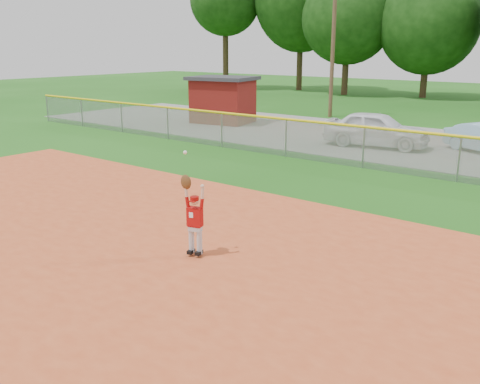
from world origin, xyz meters
name	(u,v)px	position (x,y,z in m)	size (l,w,h in m)	color
ground	(161,247)	(0.00, 0.00, 0.00)	(120.00, 120.00, 0.00)	#1C5714
clay_infield	(38,294)	(0.00, -3.00, 0.02)	(24.00, 16.00, 0.04)	#C14923
parking_strip	(422,144)	(0.00, 16.00, 0.01)	(44.00, 10.00, 0.03)	gray
car_white_a	(376,129)	(-1.39, 14.15, 0.79)	(1.80, 4.48, 1.53)	white
utility_shed	(223,99)	(-11.46, 15.78, 1.34)	(3.92, 3.30, 2.62)	#5C100D
outfield_fence	(364,144)	(0.00, 10.00, 0.88)	(40.06, 0.10, 1.55)	gray
ballplayer	(194,215)	(1.00, 0.02, 0.92)	(0.56, 0.29, 2.17)	silver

